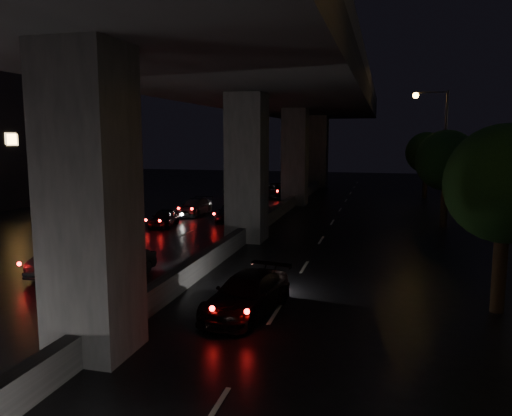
% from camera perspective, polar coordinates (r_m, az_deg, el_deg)
% --- Properties ---
extents(ground, '(120.00, 120.00, 0.00)m').
position_cam_1_polar(ground, '(23.12, -4.36, -6.13)').
color(ground, black).
rests_on(ground, ground).
extents(viaduct, '(12.00, 80.00, 10.50)m').
position_cam_1_polar(viaduct, '(27.31, -1.07, 13.72)').
color(viaduct, '#2F2F32').
rests_on(viaduct, ground).
extents(median_barrier, '(0.45, 70.00, 0.85)m').
position_cam_1_polar(median_barrier, '(27.69, -1.03, -2.81)').
color(median_barrier, '#2F2F32').
rests_on(median_barrier, ground).
extents(tree_b, '(3.80, 3.80, 6.12)m').
position_cam_1_polar(tree_b, '(17.65, 26.62, 2.43)').
color(tree_b, black).
rests_on(tree_b, ground).
extents(tree_c, '(3.80, 3.80, 6.12)m').
position_cam_1_polar(tree_c, '(33.43, 20.94, 5.06)').
color(tree_c, black).
rests_on(tree_c, ground).
extents(tree_d, '(3.80, 3.80, 6.12)m').
position_cam_1_polar(tree_d, '(49.35, 18.91, 5.99)').
color(tree_d, black).
rests_on(tree_d, ground).
extents(streetlight_far, '(2.52, 0.44, 9.00)m').
position_cam_1_polar(streetlight_far, '(39.36, 20.04, 7.62)').
color(streetlight_far, '#2D2D33').
rests_on(streetlight_far, ground).
extents(car_3, '(2.50, 4.58, 1.26)m').
position_cam_1_polar(car_3, '(16.40, -1.05, -9.83)').
color(car_3, black).
rests_on(car_3, ground).
extents(car_4, '(2.05, 4.23, 1.34)m').
position_cam_1_polar(car_4, '(22.76, -21.11, -5.16)').
color(car_4, black).
rests_on(car_4, ground).
extents(car_5, '(1.47, 3.54, 1.14)m').
position_cam_1_polar(car_5, '(20.92, -15.11, -6.31)').
color(car_5, '#262629').
rests_on(car_5, ground).
extents(car_6, '(1.61, 3.34, 1.10)m').
position_cam_1_polar(car_6, '(32.39, -10.43, -1.12)').
color(car_6, black).
rests_on(car_6, ground).
extents(car_7, '(1.72, 4.14, 1.20)m').
position_cam_1_polar(car_7, '(36.85, -7.03, 0.15)').
color(car_7, '#242427').
rests_on(car_7, ground).
extents(car_8, '(1.79, 3.86, 1.28)m').
position_cam_1_polar(car_8, '(33.90, -2.91, -0.43)').
color(car_8, black).
rests_on(car_8, ground).
extents(car_9, '(1.34, 3.72, 1.22)m').
position_cam_1_polar(car_9, '(40.02, -0.58, 0.86)').
color(car_9, '#605B53').
rests_on(car_9, ground).
extents(car_10, '(2.41, 4.82, 1.31)m').
position_cam_1_polar(car_10, '(47.48, 2.31, 2.06)').
color(car_10, black).
rests_on(car_10, ground).
extents(car_11, '(3.32, 5.14, 1.32)m').
position_cam_1_polar(car_11, '(48.95, -1.57, 2.25)').
color(car_11, black).
rests_on(car_11, ground).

